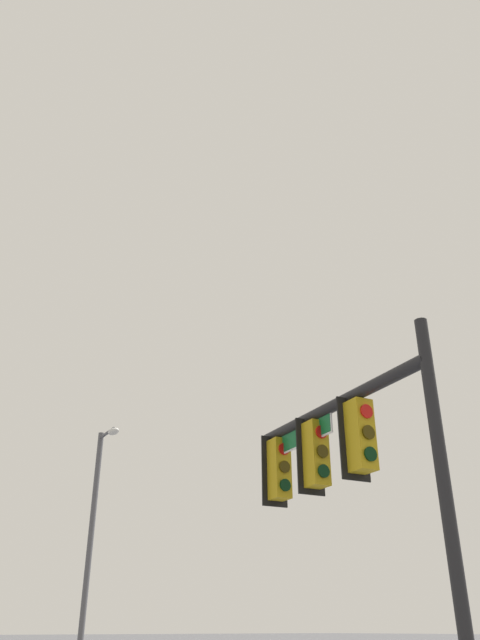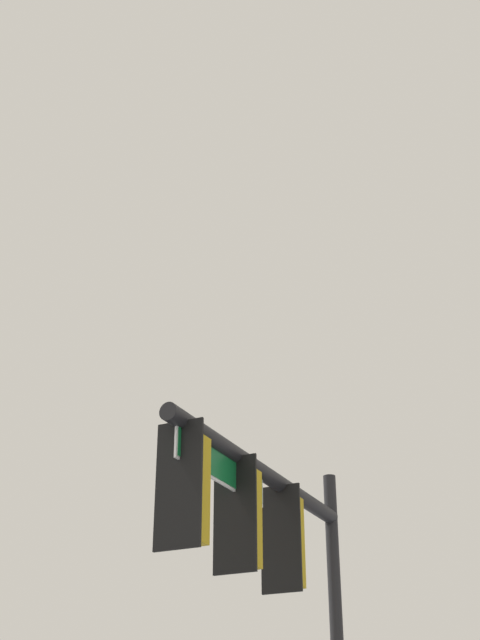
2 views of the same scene
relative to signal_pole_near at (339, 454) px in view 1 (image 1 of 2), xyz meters
The scene contains 2 objects.
signal_pole_near is the anchor object (origin of this frame).
street_lamp 11.90m from the signal_pole_near, ahead, with size 1.58×0.34×7.50m.
Camera 1 is at (-10.21, -1.27, 1.68)m, focal length 35.00 mm.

